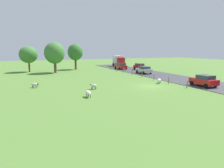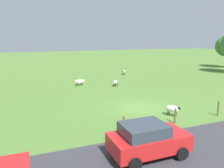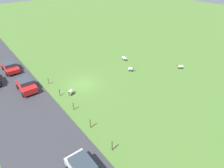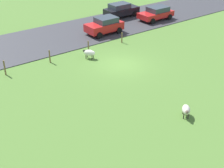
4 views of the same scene
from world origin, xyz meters
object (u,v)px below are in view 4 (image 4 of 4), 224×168
Objects in this scene: car_0 at (105,25)px; car_1 at (156,13)px; sheep_1 at (89,53)px; car_4 at (121,10)px; sheep_2 at (186,110)px.

car_0 is 0.92× the size of car_1.
sheep_1 is 0.27× the size of car_4.
car_0 is at bearing -17.05° from sheep_2.
car_4 reaches higher than car_1.
car_4 reaches higher than sheep_2.
car_0 is 7.63m from car_1.
sheep_1 is at bearing 132.77° from car_0.
sheep_2 is 21.45m from car_4.
car_1 is (4.67, -12.40, 0.31)m from sheep_1.
sheep_2 is at bearing 162.95° from car_0.
sheep_1 is 0.27× the size of car_1.
car_0 is at bearing 125.86° from car_4.
sheep_1 is at bearing 129.42° from car_4.
car_4 is at bearing 38.74° from car_1.
car_0 reaches higher than sheep_1.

